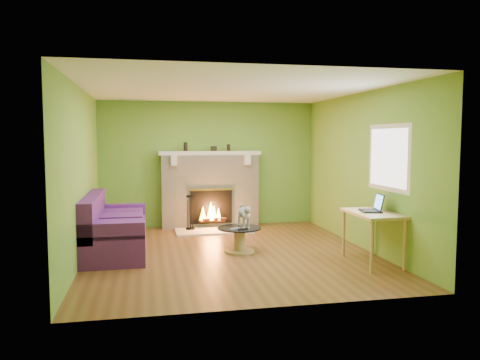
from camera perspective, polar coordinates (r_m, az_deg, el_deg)
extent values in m
plane|color=brown|center=(7.61, -1.26, -8.87)|extent=(5.00, 5.00, 0.00)
plane|color=white|center=(7.43, -1.30, 11.00)|extent=(5.00, 5.00, 0.00)
plane|color=#649832|center=(9.87, -3.83, 1.95)|extent=(5.00, 0.00, 5.00)
plane|color=#649832|center=(4.97, 3.79, -1.06)|extent=(5.00, 0.00, 5.00)
plane|color=#649832|center=(7.35, -18.81, 0.65)|extent=(0.00, 5.00, 5.00)
plane|color=#649832|center=(8.11, 14.58, 1.13)|extent=(0.00, 5.00, 5.00)
plane|color=silver|center=(7.29, 17.65, 2.61)|extent=(0.00, 1.20, 1.20)
plane|color=white|center=(7.29, 17.59, 2.61)|extent=(0.00, 1.06, 1.06)
cube|color=#C0B79F|center=(9.74, -3.67, -1.34)|extent=(2.00, 0.35, 1.50)
cube|color=black|center=(9.60, -3.51, -3.30)|extent=(0.85, 0.03, 0.68)
cube|color=gold|center=(9.54, -3.51, -1.17)|extent=(0.91, 0.02, 0.04)
cylinder|color=black|center=(9.61, -3.47, -4.98)|extent=(0.55, 0.07, 0.07)
cube|color=beige|center=(9.66, -3.67, 3.31)|extent=(2.10, 0.28, 0.08)
cube|color=beige|center=(9.41, -8.05, 2.37)|extent=(0.12, 0.10, 0.20)
cube|color=beige|center=(9.61, 0.92, 2.47)|extent=(0.12, 0.10, 0.20)
cube|color=beige|center=(9.34, -3.21, -6.17)|extent=(1.50, 0.75, 0.03)
cube|color=beige|center=(9.66, -3.67, 3.31)|extent=(2.10, 0.28, 0.08)
cube|color=#481A66|center=(7.84, -14.93, -6.85)|extent=(0.95, 2.10, 0.47)
cube|color=#481A66|center=(7.80, -17.52, -3.92)|extent=(0.22, 2.10, 0.59)
cube|color=#481A66|center=(6.87, -15.47, -5.98)|extent=(0.95, 0.22, 0.24)
cube|color=#481A66|center=(8.72, -14.60, -3.65)|extent=(0.95, 0.22, 0.24)
cube|color=#481A66|center=(7.20, -14.85, -5.45)|extent=(0.75, 0.56, 0.13)
cube|color=#481A66|center=(7.89, -14.55, -4.54)|extent=(0.75, 0.56, 0.13)
cube|color=#481A66|center=(8.47, -14.33, -3.89)|extent=(0.75, 0.56, 0.13)
cylinder|color=tan|center=(7.68, -0.06, -8.63)|extent=(0.49, 0.49, 0.03)
cylinder|color=tan|center=(7.64, -0.06, -7.28)|extent=(0.18, 0.18, 0.34)
cylinder|color=black|center=(7.60, -0.06, -5.88)|extent=(0.71, 0.71, 0.02)
cube|color=tan|center=(7.13, 15.91, -3.94)|extent=(0.60, 1.03, 0.04)
cylinder|color=tan|center=(6.68, 15.76, -7.85)|extent=(0.05, 0.05, 0.72)
cylinder|color=tan|center=(6.92, 19.43, -7.51)|extent=(0.05, 0.05, 0.72)
cylinder|color=tan|center=(7.50, 12.53, -6.39)|extent=(0.05, 0.05, 0.72)
cylinder|color=tan|center=(7.71, 15.90, -6.15)|extent=(0.05, 0.05, 0.72)
cube|color=gray|center=(7.47, -0.63, -5.93)|extent=(0.17, 0.12, 0.02)
cube|color=black|center=(7.43, 0.37, -5.99)|extent=(0.17, 0.08, 0.02)
cylinder|color=black|center=(9.63, -6.66, 4.05)|extent=(0.08, 0.08, 0.18)
cylinder|color=black|center=(9.75, -1.41, 3.98)|extent=(0.07, 0.07, 0.14)
cube|color=black|center=(9.70, -3.22, 3.85)|extent=(0.12, 0.08, 0.10)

